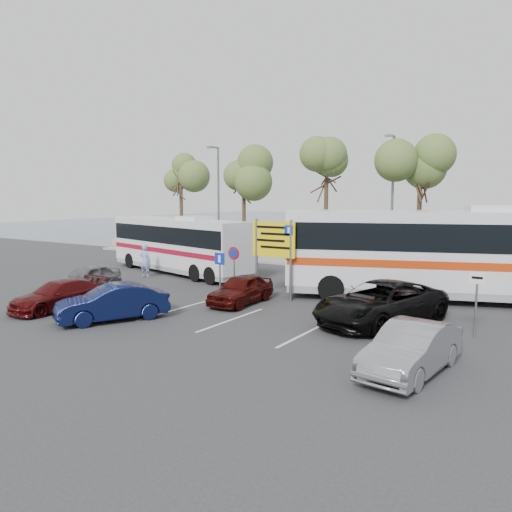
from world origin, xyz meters
The scene contains 24 objects.
ground centered at (0.00, 0.00, 0.00)m, with size 120.00×120.00×0.00m, color #2E2E30.
kerb_strip centered at (0.00, 14.00, 0.07)m, with size 44.00×2.40×0.15m, color gray.
seawall centered at (0.00, 16.00, 0.30)m, with size 48.00×0.80×0.60m, color #A79E85.
sea centered at (0.00, 60.00, 0.01)m, with size 140.00×140.00×0.00m, color #45546F.
tree_far_left centered at (-14.00, 14.00, 6.33)m, with size 3.20×3.20×7.60m.
tree_left centered at (-8.00, 14.00, 6.00)m, with size 3.20×3.20×7.20m.
tree_mid centered at (-1.50, 14.00, 6.65)m, with size 3.20×3.20×8.00m.
tree_right centered at (4.50, 14.00, 6.17)m, with size 3.20×3.20×7.40m.
street_lamp_left centered at (-10.00, 13.52, 4.60)m, with size 0.45×1.15×8.01m.
street_lamp_right centered at (3.00, 13.52, 4.60)m, with size 0.45×1.15×8.01m.
direction_sign centered at (1.00, 3.20, 2.43)m, with size 2.20×0.12×3.60m.
sign_no_stop centered at (-0.60, 2.38, 1.58)m, with size 0.60×0.08×2.35m.
sign_parking centered at (-0.20, 0.79, 1.47)m, with size 0.50×0.07×2.25m.
sign_taxi centered at (9.80, 1.49, 1.42)m, with size 0.50×0.07×2.20m.
lane_markings centered at (-1.14, -1.00, 0.00)m, with size 12.02×4.20×0.01m, color silver, non-canonical shape.
coach_bus_left centered at (-7.61, 6.50, 1.61)m, with size 11.40×4.96×3.48m.
coach_bus_right centered at (7.50, 6.95, 1.97)m, with size 13.82×7.27×4.25m.
car_silver_a centered at (-7.68, -0.18, 0.63)m, with size 1.49×3.69×1.26m, color slate.
car_blue centered at (-2.00, -3.50, 0.67)m, with size 1.42×4.08×1.34m, color #0D1540.
car_maroon centered at (-5.28, -3.48, 0.59)m, with size 1.66×4.07×1.18m, color #500D0E.
car_red centered at (0.40, 1.50, 0.63)m, with size 1.49×3.71×1.26m, color #450D09.
suv_black centered at (6.59, 1.50, 0.77)m, with size 2.57×5.56×1.55m, color black.
car_silver_b centered at (8.99, -3.03, 0.66)m, with size 1.41×4.03×1.33m, color gray.
pedestrian_near centered at (-8.18, 4.29, 0.95)m, with size 0.69×0.45×1.90m, color #8CA2CB.
Camera 1 is at (12.48, -15.90, 4.68)m, focal length 35.00 mm.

